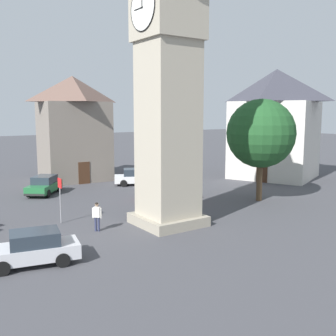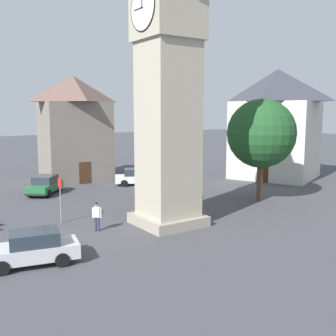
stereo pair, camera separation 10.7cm
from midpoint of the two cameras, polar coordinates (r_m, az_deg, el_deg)
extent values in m
plane|color=#424247|center=(24.37, 0.13, -8.08)|extent=(200.00, 200.00, 0.00)
cube|color=gray|center=(24.29, 0.13, -7.40)|extent=(3.68, 3.68, 0.60)
cube|color=#ADA38E|center=(23.43, 0.13, 5.41)|extent=(2.94, 2.94, 10.19)
cube|color=#ADA38E|center=(24.08, 0.14, 21.59)|extent=(3.30, 3.30, 3.24)
cylinder|color=white|center=(23.20, -3.56, 22.10)|extent=(2.47, 0.04, 2.47)
torus|color=black|center=(23.19, -3.58, 22.10)|extent=(2.53, 0.06, 2.53)
cube|color=black|center=(23.25, -3.66, 22.76)|extent=(0.05, 0.02, 0.69)
cube|color=black|center=(23.49, -4.15, 21.91)|extent=(0.94, 0.02, 0.04)
cylinder|color=white|center=(25.03, 3.54, 21.05)|extent=(2.47, 0.04, 2.47)
torus|color=black|center=(25.04, 3.56, 21.04)|extent=(2.53, 0.06, 2.53)
cube|color=#236B38|center=(34.48, -17.24, -2.64)|extent=(4.26, 3.90, 0.64)
cube|color=#28333D|center=(34.51, -17.19, -1.59)|extent=(2.61, 2.53, 0.64)
cylinder|color=black|center=(33.11, -16.73, -3.53)|extent=(0.64, 0.57, 0.64)
cylinder|color=black|center=(33.73, -19.26, -3.43)|extent=(0.64, 0.57, 0.64)
cylinder|color=black|center=(35.37, -15.28, -2.75)|extent=(0.64, 0.57, 0.64)
cylinder|color=black|center=(35.94, -17.68, -2.67)|extent=(0.64, 0.57, 0.64)
cube|color=black|center=(32.69, -18.54, -3.67)|extent=(1.14, 1.37, 0.16)
cube|color=silver|center=(19.03, -18.93, -11.35)|extent=(2.51, 4.36, 0.64)
cube|color=#28333D|center=(18.85, -18.55, -9.54)|extent=(1.96, 2.38, 0.64)
cylinder|color=black|center=(18.36, -22.66, -13.17)|extent=(0.35, 0.67, 0.64)
cylinder|color=black|center=(19.86, -22.65, -11.55)|extent=(0.35, 0.67, 0.64)
cylinder|color=black|center=(18.47, -14.83, -12.67)|extent=(0.35, 0.67, 0.64)
cylinder|color=black|center=(19.97, -15.45, -11.10)|extent=(0.35, 0.67, 0.64)
cube|color=red|center=(31.03, 0.16, -3.44)|extent=(3.19, 4.44, 0.64)
cube|color=#28333D|center=(30.88, -0.11, -2.32)|extent=(2.26, 2.55, 0.64)
cylinder|color=black|center=(32.10, 2.05, -3.55)|extent=(0.46, 0.67, 0.64)
cylinder|color=black|center=(30.57, 2.72, -4.14)|extent=(0.46, 0.67, 0.64)
cylinder|color=black|center=(31.65, -2.31, -3.72)|extent=(0.46, 0.67, 0.64)
cylinder|color=black|center=(30.10, -1.85, -4.33)|extent=(0.46, 0.67, 0.64)
cube|color=black|center=(31.51, 3.78, -3.69)|extent=(1.58, 0.77, 0.16)
cube|color=white|center=(37.18, -4.36, -1.54)|extent=(3.39, 4.42, 0.64)
cube|color=#28333D|center=(37.07, -4.60, -0.60)|extent=(2.35, 2.58, 0.64)
cylinder|color=black|center=(38.08, -2.56, -1.71)|extent=(0.49, 0.67, 0.64)
cylinder|color=black|center=(36.51, -2.37, -2.13)|extent=(0.49, 0.67, 0.64)
cylinder|color=black|center=(37.98, -6.26, -1.78)|extent=(0.49, 0.67, 0.64)
cylinder|color=black|center=(36.41, -6.24, -2.20)|extent=(0.49, 0.67, 0.64)
cube|color=black|center=(37.35, -1.26, -1.82)|extent=(1.53, 0.87, 0.16)
cylinder|color=#2D3351|center=(23.27, -10.25, -7.94)|extent=(0.13, 0.13, 0.82)
cylinder|color=#2D3351|center=(23.22, -9.83, -7.97)|extent=(0.13, 0.13, 0.82)
cube|color=white|center=(23.06, -10.08, -6.26)|extent=(0.41, 0.41, 0.60)
cylinder|color=white|center=(23.15, -10.64, -6.35)|extent=(0.09, 0.09, 0.60)
cylinder|color=white|center=(23.00, -9.52, -6.42)|extent=(0.09, 0.09, 0.60)
sphere|color=tan|center=(22.96, -10.11, -5.17)|extent=(0.22, 0.22, 0.22)
sphere|color=black|center=(22.94, -10.12, -5.13)|extent=(0.20, 0.20, 0.20)
cylinder|color=brown|center=(31.17, 13.20, -1.57)|extent=(0.44, 0.44, 3.36)
sphere|color=#1E4C23|center=(30.79, 13.41, 4.86)|extent=(5.20, 5.20, 5.20)
cube|color=beige|center=(42.51, 15.27, 3.92)|extent=(9.93, 9.70, 7.83)
pyramid|color=#383842|center=(42.50, 15.56, 11.39)|extent=(10.43, 10.19, 3.26)
cube|color=#422819|center=(39.37, 13.55, -0.53)|extent=(1.04, 0.51, 2.10)
cube|color=slate|center=(40.73, -13.17, 3.77)|extent=(6.04, 6.59, 7.77)
pyramid|color=brown|center=(40.69, -13.40, 11.02)|extent=(6.35, 6.92, 2.52)
cube|color=#422819|center=(38.36, -11.81, -0.70)|extent=(0.16, 1.10, 2.10)
cylinder|color=gray|center=(25.20, -15.08, -5.24)|extent=(0.07, 0.07, 2.20)
cube|color=red|center=(24.92, -15.20, -2.11)|extent=(0.60, 0.04, 0.60)
camera|label=1|loc=(0.05, -89.87, 0.02)|focal=42.31mm
camera|label=2|loc=(0.05, 90.13, -0.02)|focal=42.31mm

